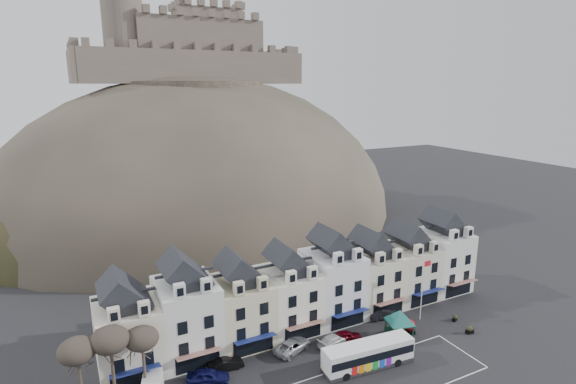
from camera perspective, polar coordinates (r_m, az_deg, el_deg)
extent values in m
cube|color=silver|center=(55.52, 12.98, -21.85)|extent=(22.00, 7.50, 0.01)
cube|color=silver|center=(56.31, -19.65, -16.96)|extent=(6.80, 8.00, 8.00)
cube|color=black|center=(53.93, -20.09, -12.17)|extent=(6.80, 5.76, 2.80)
cube|color=silver|center=(50.72, -21.26, -14.35)|extent=(1.20, 0.80, 1.60)
cube|color=silver|center=(50.98, -17.82, -13.90)|extent=(1.20, 0.80, 1.60)
cube|color=black|center=(54.32, -18.80, -21.48)|extent=(5.10, 0.06, 2.20)
cube|color=navy|center=(53.05, -18.79, -20.72)|extent=(5.10, 1.29, 0.43)
cube|color=silver|center=(56.96, -12.67, -15.40)|extent=(6.80, 8.00, 9.20)
cube|color=black|center=(54.42, -12.99, -10.04)|extent=(6.80, 5.76, 2.80)
cube|color=silver|center=(51.04, -13.62, -12.08)|extent=(1.20, 0.80, 1.60)
cube|color=silver|center=(51.70, -10.33, -11.57)|extent=(1.20, 0.80, 1.60)
cube|color=black|center=(55.30, -11.37, -20.29)|extent=(5.10, 0.06, 2.20)
cube|color=maroon|center=(54.04, -11.23, -19.51)|extent=(5.10, 1.29, 0.43)
cube|color=beige|center=(58.96, -6.02, -14.73)|extent=(6.80, 8.00, 8.00)
cube|color=black|center=(56.69, -6.15, -10.09)|extent=(6.80, 5.76, 2.80)
cube|color=beige|center=(53.27, -6.27, -12.06)|extent=(1.20, 0.80, 1.60)
cube|color=beige|center=(54.27, -3.26, -11.50)|extent=(1.20, 0.80, 1.60)
cube|color=black|center=(57.07, -4.42, -18.87)|extent=(5.10, 0.06, 2.20)
cube|color=navy|center=(55.85, -4.16, -18.07)|extent=(5.10, 1.29, 0.43)
cube|color=white|center=(61.38, 0.08, -13.44)|extent=(6.80, 8.00, 8.00)
cube|color=black|center=(59.21, 0.08, -8.95)|extent=(6.80, 5.76, 2.80)
cube|color=white|center=(55.76, 0.39, -10.76)|extent=(1.20, 0.80, 1.60)
cube|color=white|center=(57.07, 3.11, -10.19)|extent=(1.20, 0.80, 1.60)
cube|color=black|center=(59.57, 1.92, -17.32)|extent=(5.10, 0.06, 2.20)
cube|color=maroon|center=(58.40, 2.26, -16.52)|extent=(5.10, 1.29, 0.43)
cube|color=white|center=(64.18, 5.61, -11.66)|extent=(6.80, 8.00, 9.20)
cube|color=black|center=(61.94, 5.73, -6.80)|extent=(6.80, 5.76, 2.80)
cube|color=white|center=(58.47, 6.39, -8.39)|extent=(1.20, 0.80, 1.60)
cube|color=white|center=(60.07, 8.80, -7.86)|extent=(1.20, 0.80, 1.60)
cube|color=black|center=(62.71, 7.59, -15.75)|extent=(5.10, 0.06, 2.20)
cube|color=navy|center=(61.60, 7.99, -14.95)|extent=(5.10, 1.29, 0.43)
cube|color=beige|center=(68.03, 10.53, -10.88)|extent=(6.80, 8.00, 8.00)
cube|color=black|center=(66.07, 10.72, -6.76)|extent=(6.80, 5.76, 2.80)
cube|color=beige|center=(62.68, 11.63, -8.23)|extent=(1.20, 0.80, 1.60)
cube|color=beige|center=(64.49, 13.73, -7.72)|extent=(1.20, 0.80, 1.60)
cube|color=black|center=(66.40, 12.59, -14.21)|extent=(5.10, 0.06, 2.20)
cube|color=maroon|center=(65.36, 13.03, -13.43)|extent=(5.10, 1.29, 0.43)
cube|color=beige|center=(72.09, 14.90, -9.68)|extent=(6.80, 8.00, 8.00)
cube|color=black|center=(70.25, 15.16, -5.77)|extent=(6.80, 5.76, 2.80)
cube|color=beige|center=(66.91, 16.24, -7.09)|extent=(1.20, 0.80, 1.60)
cube|color=beige|center=(68.91, 18.07, -6.62)|extent=(1.20, 0.80, 1.60)
cube|color=black|center=(70.55, 16.98, -12.76)|extent=(5.10, 0.06, 2.20)
cube|color=navy|center=(69.57, 17.44, -11.99)|extent=(5.10, 1.29, 0.43)
cube|color=white|center=(76.32, 18.79, -8.15)|extent=(6.80, 8.00, 9.20)
cube|color=black|center=(74.45, 19.13, -3.99)|extent=(6.80, 5.76, 2.80)
cube|color=white|center=(71.17, 20.33, -5.14)|extent=(1.20, 0.80, 1.60)
cube|color=white|center=(73.32, 21.94, -4.74)|extent=(1.20, 0.80, 1.60)
cube|color=black|center=(75.09, 20.82, -11.42)|extent=(5.10, 0.06, 2.20)
cube|color=maroon|center=(74.18, 21.29, -10.67)|extent=(5.10, 1.29, 0.43)
ellipsoid|color=#322E26|center=(111.21, -11.07, -3.38)|extent=(96.00, 76.00, 68.00)
ellipsoid|color=#262D16|center=(102.04, -22.12, -5.70)|extent=(52.00, 44.00, 42.00)
ellipsoid|color=#322E26|center=(123.04, -0.81, -1.49)|extent=(56.00, 48.00, 46.00)
ellipsoid|color=#262D16|center=(97.35, -11.05, -5.84)|extent=(40.00, 28.00, 28.00)
ellipsoid|color=#322E26|center=(103.49, -3.88, -4.44)|extent=(36.00, 28.00, 24.00)
cylinder|color=#322E26|center=(106.57, -11.84, 12.78)|extent=(30.00, 30.00, 3.00)
cube|color=brown|center=(102.78, -11.35, 15.30)|extent=(48.00, 2.20, 7.00)
cube|color=brown|center=(122.13, -14.00, 14.84)|extent=(48.00, 2.20, 7.00)
cube|color=brown|center=(108.90, -25.49, 14.18)|extent=(2.20, 22.00, 7.00)
cube|color=brown|center=(120.71, -1.30, 15.24)|extent=(2.20, 22.00, 7.00)
cube|color=brown|center=(113.26, -11.92, 17.87)|extent=(28.00, 18.00, 10.00)
cube|color=brown|center=(116.42, -10.23, 18.56)|extent=(14.00, 12.00, 13.00)
cylinder|color=brown|center=(106.12, -20.08, 17.69)|extent=(8.40, 8.40, 18.00)
ellipsoid|color=#383028|center=(49.89, -25.24, -17.78)|extent=(3.61, 3.61, 2.54)
cylinder|color=#3A2F25|center=(52.02, -21.25, -21.15)|extent=(0.32, 0.32, 6.02)
ellipsoid|color=#383028|center=(49.76, -21.69, -17.04)|extent=(3.78, 3.78, 2.67)
cylinder|color=#3A2F25|center=(52.39, -17.74, -20.94)|extent=(0.32, 0.32, 5.46)
ellipsoid|color=#383028|center=(50.33, -18.07, -17.26)|extent=(3.43, 3.43, 2.42)
cube|color=#262628|center=(56.26, 10.09, -20.74)|extent=(11.13, 3.42, 0.50)
cube|color=white|center=(55.46, 10.16, -19.50)|extent=(11.12, 3.37, 2.51)
cube|color=black|center=(55.38, 10.16, -19.38)|extent=(10.91, 3.43, 0.95)
cube|color=white|center=(54.85, 10.21, -18.50)|extent=(10.90, 3.26, 0.25)
cube|color=orange|center=(57.69, 14.98, -17.23)|extent=(0.16, 1.20, 0.28)
cylinder|color=black|center=(57.03, 13.72, -20.29)|extent=(0.98, 0.40, 0.96)
cylinder|color=black|center=(58.55, 12.36, -19.24)|extent=(0.98, 0.40, 0.96)
cylinder|color=black|center=(53.88, 7.37, -22.22)|extent=(0.98, 0.40, 0.96)
cylinder|color=black|center=(55.48, 6.15, -21.01)|extent=(0.98, 0.40, 0.96)
cube|color=#103221|center=(62.35, 12.29, -16.32)|extent=(0.17, 0.17, 2.26)
cube|color=#103221|center=(63.37, 14.47, -15.93)|extent=(0.17, 0.17, 2.26)
cube|color=#103221|center=(60.39, 13.33, -17.44)|extent=(0.17, 0.17, 2.26)
cube|color=#103221|center=(61.43, 15.57, -17.01)|extent=(0.17, 0.17, 2.26)
cube|color=#103221|center=(61.32, 13.98, -15.75)|extent=(3.78, 3.78, 0.11)
cone|color=#145854|center=(60.91, 14.02, -15.06)|extent=(6.03, 6.03, 1.69)
cube|color=black|center=(63.80, 15.10, -16.67)|extent=(1.59, 1.59, 0.49)
sphere|color=#AE0919|center=(63.37, 15.15, -15.98)|extent=(1.52, 1.52, 1.52)
cylinder|color=silver|center=(65.34, 16.65, -11.86)|extent=(0.13, 0.13, 8.89)
cube|color=red|center=(64.26, 17.28, -8.68)|extent=(1.22, 0.04, 0.78)
cube|color=black|center=(66.09, 22.07, -16.09)|extent=(1.09, 0.63, 0.52)
sphere|color=#262D16|center=(65.90, 22.10, -15.78)|extent=(0.72, 0.72, 0.72)
cube|color=black|center=(68.47, 20.42, -14.89)|extent=(1.02, 0.79, 0.45)
sphere|color=#262D16|center=(68.31, 20.44, -14.62)|extent=(0.64, 0.64, 0.64)
imported|color=#0C0E40|center=(53.70, -10.13, -22.03)|extent=(4.97, 3.50, 1.57)
imported|color=black|center=(55.41, -7.89, -20.84)|extent=(4.10, 1.54, 1.34)
imported|color=#A2A5A9|center=(58.02, 0.55, -18.92)|extent=(5.54, 4.07, 1.42)
imported|color=silver|center=(59.42, 5.79, -18.19)|extent=(4.93, 2.92, 1.34)
imported|color=#560410|center=(60.37, 7.45, -17.69)|extent=(4.20, 2.73, 1.33)
imported|color=black|center=(66.19, 11.94, -14.84)|extent=(4.53, 2.03, 1.44)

